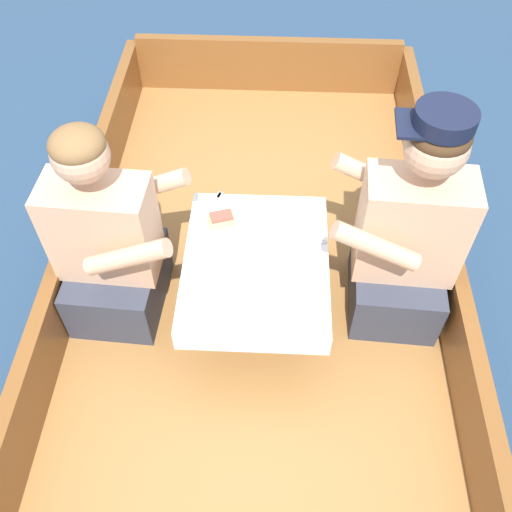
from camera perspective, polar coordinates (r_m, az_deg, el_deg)
The scene contains 21 objects.
ground_plane at distance 2.88m, azimuth 0.12°, elevation -6.97°, with size 60.00×60.00×0.00m, color navy.
boat_deck at distance 2.74m, azimuth 0.12°, elevation -5.10°, with size 1.70×3.17×0.33m, color #9E6B38.
gunwale_port at distance 2.64m, azimuth -17.92°, elevation -0.40°, with size 0.06×3.17×0.29m, color brown.
gunwale_starboard at distance 2.60m, azimuth 18.48°, elevation -1.64°, with size 0.06×3.17×0.29m, color brown.
bow_coaming at distance 3.65m, azimuth 1.24°, elevation 18.61°, with size 1.58×0.06×0.33m, color brown.
cockpit_table at distance 2.28m, azimuth 0.00°, elevation -0.96°, with size 0.57×0.72×0.35m.
person_port at distance 2.34m, azimuth -14.47°, elevation 1.05°, with size 0.54×0.46×0.94m.
person_starboard at distance 2.30m, azimuth 14.83°, elevation 1.75°, with size 0.54×0.46×1.03m.
plate_sandwich at distance 2.37m, azimuth -3.43°, elevation 3.23°, with size 0.17×0.17×0.01m.
plate_bread at distance 2.30m, azimuth 1.53°, elevation 1.45°, with size 0.21×0.21×0.01m.
sandwich at distance 2.35m, azimuth -3.46°, elevation 3.68°, with size 0.13×0.10×0.05m.
bowl_port_near at distance 2.08m, azimuth -0.80°, elevation -5.30°, with size 0.13×0.13×0.04m.
bowl_starboard_near at distance 2.18m, azimuth -0.26°, elevation -1.67°, with size 0.14×0.14×0.04m.
coffee_cup_port at distance 2.21m, azimuth -4.75°, elevation -0.64°, with size 0.10×0.07×0.05m.
coffee_cup_starboard at distance 2.15m, azimuth 4.23°, elevation -2.34°, with size 0.10×0.07×0.06m.
coffee_cup_center at distance 2.38m, azimuth 4.66°, elevation 4.47°, with size 0.10×0.07×0.06m.
tin_can at distance 2.12m, azimuth -4.41°, elevation -3.80°, with size 0.07×0.07×0.05m.
utensil_knife_port at distance 2.14m, azimuth 0.98°, elevation -4.06°, with size 0.17×0.04×0.00m.
utensil_spoon_center at distance 2.08m, azimuth 2.26°, elevation -6.37°, with size 0.17×0.05×0.01m.
utensil_fork_starboard at distance 2.46m, azimuth -4.14°, elevation 5.30°, with size 0.07×0.17×0.00m.
utensil_spoon_starboard at distance 2.30m, azimuth 5.81°, elevation 1.05°, with size 0.15×0.10×0.01m.
Camera 1 is at (0.06, -1.55, 2.43)m, focal length 40.00 mm.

